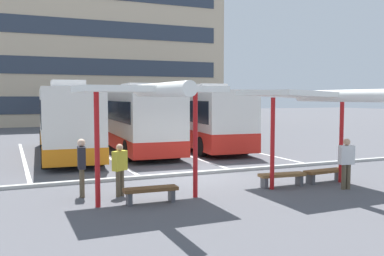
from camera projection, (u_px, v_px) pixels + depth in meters
ground_plane at (197, 177)px, 15.90m from camera, size 160.00×160.00×0.00m
terminal_building at (67, 37)px, 48.88m from camera, size 33.89×12.93×22.38m
coach_bus_0 at (67, 121)px, 21.72m from camera, size 3.19×11.23×3.75m
coach_bus_1 at (135, 120)px, 23.54m from camera, size 3.16×10.91×3.67m
coach_bus_2 at (200, 119)px, 25.02m from camera, size 3.47×10.72×3.68m
lane_stripe_0 at (24, 159)px, 20.54m from camera, size 0.16×14.00×0.01m
lane_stripe_1 at (104, 154)px, 22.06m from camera, size 0.16×14.00×0.01m
lane_stripe_2 at (173, 151)px, 23.58m from camera, size 0.16×14.00×0.01m
lane_stripe_3 at (234, 147)px, 25.10m from camera, size 0.16×14.00×0.01m
waiting_shelter_0 at (151, 93)px, 11.68m from camera, size 3.88×4.19×3.34m
bench_0 at (151, 191)px, 11.95m from camera, size 1.55×0.49×0.45m
waiting_shelter_1 at (315, 97)px, 13.89m from camera, size 3.83×4.89×3.19m
bench_1 at (282, 177)px, 14.14m from camera, size 1.63×0.59×0.45m
bench_2 at (325, 173)px, 14.85m from camera, size 1.66×0.52×0.45m
platform_kerb at (192, 173)px, 16.30m from camera, size 44.00×0.24×0.12m
waiting_passenger_0 at (82, 163)px, 12.64m from camera, size 0.27×0.52×1.74m
waiting_passenger_1 at (346, 160)px, 13.70m from camera, size 0.51×0.31×1.64m
waiting_passenger_2 at (120, 166)px, 12.74m from camera, size 0.50×0.43×1.58m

